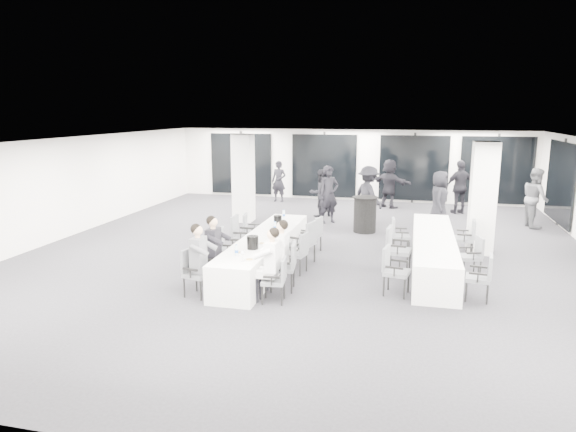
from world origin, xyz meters
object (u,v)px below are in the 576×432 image
chair_main_right_near (277,277)px  chair_main_right_second (287,263)px  chair_main_left_second (209,260)px  chair_main_left_mid (226,246)px  chair_main_right_far (314,232)px  standing_guest_e (439,196)px  standing_guest_h (536,194)px  standing_guest_a (329,191)px  ice_bucket_near (253,242)px  chair_main_left_near (195,269)px  standing_guest_d (460,183)px  chair_main_right_mid (299,251)px  chair_side_left_mid (395,246)px  chair_side_right_far (467,236)px  chair_side_left_far (398,233)px  chair_side_left_near (393,267)px  chair_side_right_mid (473,253)px  ice_bucket_far (278,220)px  standing_guest_c (369,192)px  standing_guest_b (320,190)px  banquet_table_main (265,252)px  banquet_table_side (433,252)px  chair_main_left_fourth (240,234)px  standing_guest_f (389,180)px  chair_main_left_far (250,229)px  chair_side_right_near (482,274)px  cocktail_table (365,214)px  chair_main_right_fourth (306,240)px  standing_guest_g (279,179)px

chair_main_right_near → chair_main_right_second: size_ratio=0.89×
chair_main_left_second → chair_main_left_mid: 1.03m
chair_main_right_far → standing_guest_e: (3.18, 3.65, 0.47)m
chair_main_right_near → standing_guest_h: bearing=-43.1°
standing_guest_a → ice_bucket_near: bearing=-131.6°
chair_main_left_near → standing_guest_d: bearing=162.6°
chair_main_right_mid → chair_side_left_mid: size_ratio=0.89×
chair_side_right_far → ice_bucket_near: ice_bucket_near is taller
chair_main_right_far → chair_side_left_far: chair_main_right_far is taller
chair_main_left_near → standing_guest_a: 7.30m
chair_main_right_near → chair_side_left_near: 2.28m
chair_side_right_mid → ice_bucket_far: size_ratio=3.76×
chair_main_right_far → chair_side_right_mid: chair_main_right_far is taller
chair_main_left_mid → standing_guest_c: (2.70, 5.44, 0.51)m
chair_main_left_near → chair_main_right_far: (1.66, 3.60, -0.01)m
standing_guest_c → standing_guest_e: size_ratio=1.06×
chair_main_left_second → standing_guest_c: 7.03m
chair_side_right_far → standing_guest_b: size_ratio=0.52×
banquet_table_main → banquet_table_side: same height
standing_guest_h → chair_main_left_fourth: bearing=114.4°
chair_main_right_second → standing_guest_f: standing_guest_f is taller
chair_main_left_far → chair_side_right_mid: (5.38, -0.91, -0.03)m
chair_main_left_near → chair_side_right_mid: chair_main_left_near is taller
banquet_table_side → chair_main_right_near: size_ratio=5.83×
chair_main_right_second → chair_side_right_near: size_ratio=1.08×
chair_main_left_mid → chair_main_left_fourth: chair_main_left_fourth is taller
chair_main_left_near → cocktail_table: bearing=168.9°
standing_guest_a → chair_side_right_far: bearing=-74.4°
standing_guest_d → standing_guest_e: size_ratio=1.07×
chair_side_left_far → chair_main_left_second: bearing=-54.2°
chair_main_left_far → chair_side_right_near: size_ratio=1.02×
ice_bucket_near → chair_main_right_fourth: bearing=64.9°
standing_guest_c → standing_guest_e: standing_guest_c is taller
cocktail_table → standing_guest_f: 4.17m
chair_main_left_mid → chair_side_right_near: 5.44m
chair_side_left_near → chair_side_left_mid: 1.45m
chair_main_left_far → standing_guest_f: standing_guest_f is taller
chair_main_right_mid → standing_guest_d: 8.85m
chair_main_left_near → chair_main_left_far: chair_main_left_near is taller
chair_side_right_far → standing_guest_e: size_ratio=0.47×
banquet_table_side → standing_guest_d: bearing=80.9°
banquet_table_side → chair_main_right_mid: bearing=-158.7°
chair_main_left_fourth → standing_guest_e: (4.85, 4.48, 0.41)m
standing_guest_g → chair_side_left_mid: bearing=-51.5°
chair_main_left_mid → chair_side_right_near: chair_main_left_mid is taller
standing_guest_d → ice_bucket_near: bearing=36.6°
banquet_table_main → standing_guest_f: 8.58m
banquet_table_side → standing_guest_a: size_ratio=2.41×
chair_main_left_fourth → chair_main_right_near: (1.66, -2.74, -0.09)m
ice_bucket_near → chair_main_left_mid: bearing=136.5°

